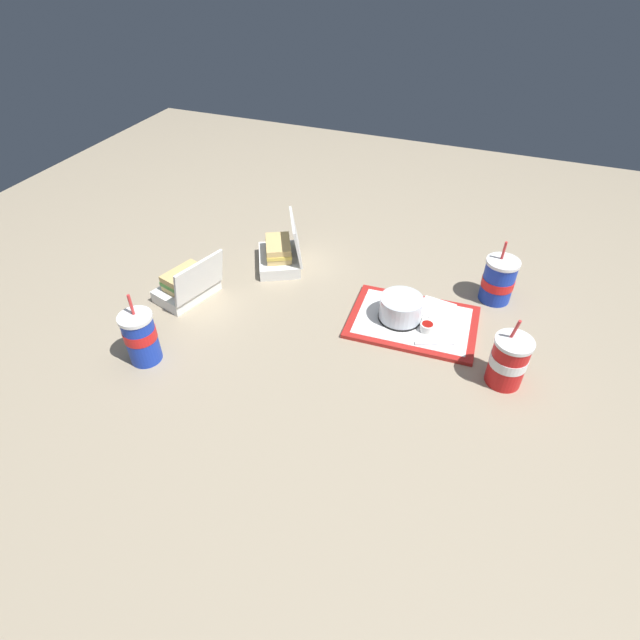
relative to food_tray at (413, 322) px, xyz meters
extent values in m
plane|color=gray|center=(0.27, 0.13, -0.01)|extent=(3.20, 3.20, 0.00)
cube|color=red|center=(0.00, 0.00, 0.00)|extent=(0.38, 0.28, 0.01)
cube|color=white|center=(0.00, 0.00, 0.01)|extent=(0.34, 0.24, 0.00)
cylinder|color=black|center=(0.04, 0.00, 0.01)|extent=(0.13, 0.13, 0.01)
cylinder|color=#512D19|center=(0.04, 0.00, 0.04)|extent=(0.10, 0.10, 0.05)
cylinder|color=silver|center=(0.04, 0.00, 0.05)|extent=(0.13, 0.13, 0.07)
cylinder|color=white|center=(-0.05, 0.03, 0.02)|extent=(0.04, 0.04, 0.02)
cylinder|color=#9E140F|center=(-0.05, 0.03, 0.03)|extent=(0.03, 0.03, 0.01)
cube|color=white|center=(-0.05, -0.07, 0.01)|extent=(0.11, 0.11, 0.00)
cube|color=white|center=(-0.08, 0.08, 0.01)|extent=(0.11, 0.05, 0.00)
cube|color=white|center=(0.70, 0.12, 0.01)|extent=(0.17, 0.21, 0.04)
cube|color=white|center=(0.63, 0.14, 0.09)|extent=(0.08, 0.18, 0.12)
cube|color=#DBB770|center=(0.70, 0.12, 0.04)|extent=(0.11, 0.14, 0.02)
cube|color=#4C933D|center=(0.70, 0.12, 0.06)|extent=(0.11, 0.15, 0.01)
cube|color=#DBB770|center=(0.70, 0.12, 0.08)|extent=(0.11, 0.14, 0.02)
cube|color=white|center=(0.50, -0.14, 0.01)|extent=(0.21, 0.23, 0.04)
cube|color=white|center=(0.45, -0.17, 0.10)|extent=(0.11, 0.18, 0.13)
cube|color=#DBB770|center=(0.50, -0.14, 0.04)|extent=(0.13, 0.15, 0.02)
cube|color=#E5C651|center=(0.50, -0.14, 0.06)|extent=(0.14, 0.16, 0.01)
cube|color=#DBB770|center=(0.50, -0.14, 0.08)|extent=(0.13, 0.15, 0.02)
cylinder|color=#1938B7|center=(0.64, 0.41, 0.06)|extent=(0.08, 0.08, 0.14)
cylinder|color=red|center=(0.64, 0.41, 0.08)|extent=(0.09, 0.09, 0.03)
cylinder|color=white|center=(0.64, 0.41, 0.14)|extent=(0.09, 0.09, 0.01)
cylinder|color=red|center=(0.65, 0.40, 0.17)|extent=(0.01, 0.01, 0.06)
cylinder|color=#1938B7|center=(-0.21, -0.21, 0.06)|extent=(0.10, 0.10, 0.13)
cylinder|color=red|center=(-0.21, -0.21, 0.06)|extent=(0.10, 0.10, 0.03)
cylinder|color=white|center=(-0.21, -0.21, 0.13)|extent=(0.10, 0.10, 0.01)
cylinder|color=red|center=(-0.20, -0.22, 0.17)|extent=(0.01, 0.01, 0.06)
cylinder|color=red|center=(-0.27, 0.14, 0.06)|extent=(0.09, 0.09, 0.13)
cylinder|color=white|center=(-0.27, 0.14, 0.07)|extent=(0.09, 0.09, 0.03)
cylinder|color=white|center=(-0.27, 0.14, 0.13)|extent=(0.10, 0.10, 0.01)
cylinder|color=red|center=(-0.26, 0.14, 0.16)|extent=(0.02, 0.02, 0.06)
camera|label=1|loc=(-0.15, 1.15, 0.95)|focal=28.00mm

